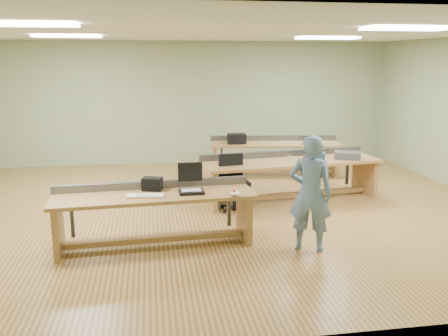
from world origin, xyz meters
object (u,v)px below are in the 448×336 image
at_px(task_chair, 234,190).
at_px(person, 310,194).
at_px(workbench_front, 154,207).
at_px(workbench_mid, 291,170).
at_px(workbench_back, 275,151).
at_px(laptop_base, 191,192).
at_px(mug, 306,159).
at_px(camera_bag, 152,184).
at_px(parts_bin_teal, 315,156).
at_px(parts_bin_grey, 347,155).
at_px(drinks_can, 289,159).

bearing_deg(task_chair, person, -77.41).
xyz_separation_m(workbench_front, workbench_mid, (2.52, 1.88, 0.01)).
height_order(workbench_back, laptop_base, workbench_back).
bearing_deg(workbench_front, mug, 28.77).
relative_size(person, task_chair, 1.66).
xyz_separation_m(workbench_back, mug, (0.04, -2.02, 0.24)).
bearing_deg(workbench_mid, camera_bag, -153.51).
bearing_deg(laptop_base, workbench_mid, 43.32).
xyz_separation_m(workbench_front, person, (2.08, -0.49, 0.24)).
xyz_separation_m(person, parts_bin_teal, (0.92, 2.38, 0.01)).
distance_m(workbench_front, person, 2.15).
distance_m(workbench_back, task_chair, 2.69).
xyz_separation_m(camera_bag, parts_bin_grey, (3.62, 1.66, -0.03)).
relative_size(workbench_back, mug, 27.19).
xyz_separation_m(laptop_base, camera_bag, (-0.53, 0.22, 0.07)).
bearing_deg(workbench_back, laptop_base, -112.44).
height_order(workbench_mid, workbench_back, same).
bearing_deg(laptop_base, task_chair, 59.38).
bearing_deg(parts_bin_teal, drinks_can, -162.55).
distance_m(task_chair, parts_bin_grey, 2.31).
bearing_deg(workbench_mid, parts_bin_grey, -9.00).
height_order(person, task_chair, person).
height_order(workbench_front, workbench_back, same).
distance_m(person, task_chair, 2.09).
bearing_deg(workbench_mid, drinks_can, -125.08).
height_order(camera_bag, task_chair, task_chair).
relative_size(laptop_base, mug, 3.15).
bearing_deg(workbench_mid, mug, -38.92).
bearing_deg(parts_bin_grey, person, -123.17).
bearing_deg(person, workbench_front, 10.31).
bearing_deg(workbench_mid, task_chair, -166.12).
bearing_deg(task_chair, laptop_base, -127.79).
bearing_deg(workbench_back, parts_bin_teal, -73.76).
height_order(workbench_back, parts_bin_teal, parts_bin_teal).
relative_size(laptop_base, parts_bin_grey, 0.73).
bearing_deg(workbench_back, workbench_front, -118.19).
bearing_deg(parts_bin_teal, mug, -145.89).
height_order(workbench_back, mug, workbench_back).
bearing_deg(workbench_back, workbench_mid, -88.29).
distance_m(task_chair, parts_bin_teal, 1.75).
height_order(laptop_base, task_chair, task_chair).
bearing_deg(drinks_can, task_chair, -165.07).
bearing_deg(parts_bin_grey, workbench_front, -152.90).
bearing_deg(parts_bin_teal, workbench_mid, -177.92).
distance_m(camera_bag, parts_bin_teal, 3.46).
relative_size(workbench_back, parts_bin_teal, 8.35).
bearing_deg(drinks_can, parts_bin_teal, 17.45).
bearing_deg(workbench_front, workbench_mid, 33.31).
distance_m(workbench_mid, mug, 0.36).
xyz_separation_m(mug, drinks_can, (-0.32, -0.01, 0.01)).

